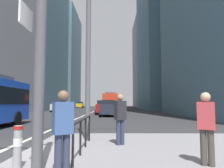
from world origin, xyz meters
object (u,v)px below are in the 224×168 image
(car_oncoming_far, at_px, (59,106))
(pedestrian_waiting, at_px, (63,128))
(car_receding_far, at_px, (103,107))
(street_lamp_post, at_px, (89,13))
(city_bus_red_receding, at_px, (110,102))
(city_bus_red_distant, at_px, (113,102))
(car_receding_near, at_px, (109,108))
(pedestrian_far, at_px, (206,124))
(pedestrian_walking, at_px, (120,116))
(car_oncoming_mid, at_px, (80,105))
(bollard_right, at_px, (18,145))

(car_oncoming_far, xyz_separation_m, pedestrian_waiting, (8.78, -33.68, 0.11))
(car_receding_far, distance_m, street_lamp_post, 21.78)
(street_lamp_post, height_order, pedestrian_waiting, street_lamp_post)
(city_bus_red_receding, relative_size, city_bus_red_distant, 0.98)
(car_receding_near, height_order, pedestrian_far, car_receding_near)
(car_receding_near, xyz_separation_m, pedestrian_walking, (0.84, -17.81, 0.14))
(city_bus_red_distant, bearing_deg, car_oncoming_far, -114.38)
(car_oncoming_mid, relative_size, car_receding_near, 1.00)
(street_lamp_post, bearing_deg, city_bus_red_receding, 89.26)
(car_receding_near, distance_m, pedestrian_far, 20.44)
(city_bus_red_receding, relative_size, car_oncoming_mid, 2.49)
(car_oncoming_mid, bearing_deg, car_oncoming_far, -88.70)
(city_bus_red_receding, relative_size, car_oncoming_far, 2.40)
(car_oncoming_far, bearing_deg, car_receding_far, -44.59)
(city_bus_red_receding, xyz_separation_m, pedestrian_walking, (0.87, -31.53, -0.70))
(pedestrian_walking, bearing_deg, bollard_right, -130.56)
(bollard_right, bearing_deg, city_bus_red_receding, 87.53)
(city_bus_red_distant, xyz_separation_m, pedestrian_far, (2.30, -54.26, -0.74))
(pedestrian_far, bearing_deg, city_bus_red_distant, 92.43)
(street_lamp_post, bearing_deg, car_receding_near, 88.57)
(city_bus_red_receding, bearing_deg, bollard_right, -92.47)
(city_bus_red_receding, height_order, car_receding_far, city_bus_red_receding)
(car_receding_far, xyz_separation_m, street_lamp_post, (0.48, -21.35, 4.29))
(city_bus_red_distant, xyz_separation_m, pedestrian_walking, (0.35, -51.82, -0.70))
(city_bus_red_distant, xyz_separation_m, bollard_right, (-2.00, -54.57, -1.16))
(pedestrian_far, bearing_deg, city_bus_red_receding, 94.76)
(car_receding_near, relative_size, street_lamp_post, 0.53)
(bollard_right, bearing_deg, pedestrian_walking, 49.44)
(pedestrian_waiting, bearing_deg, car_oncoming_far, 104.62)
(city_bus_red_receding, distance_m, pedestrian_far, 34.10)
(city_bus_red_receding, height_order, city_bus_red_distant, same)
(city_bus_red_receding, bearing_deg, car_oncoming_far, -173.27)
(pedestrian_waiting, distance_m, pedestrian_far, 3.30)
(city_bus_red_distant, height_order, car_receding_near, city_bus_red_distant)
(car_receding_near, bearing_deg, car_oncoming_far, 126.01)
(city_bus_red_receding, distance_m, car_oncoming_mid, 28.31)
(city_bus_red_receding, bearing_deg, car_oncoming_mid, 110.23)
(car_oncoming_far, distance_m, street_lamp_post, 31.09)
(car_receding_near, distance_m, car_oncoming_far, 15.63)
(pedestrian_walking, bearing_deg, car_receding_near, 92.72)
(city_bus_red_receding, xyz_separation_m, pedestrian_far, (2.83, -33.97, -0.74))
(pedestrian_walking, relative_size, pedestrian_far, 1.03)
(car_receding_far, relative_size, pedestrian_walking, 2.37)
(car_receding_near, height_order, pedestrian_waiting, car_receding_near)
(car_oncoming_far, xyz_separation_m, pedestrian_far, (11.99, -32.89, 0.11))
(city_bus_red_distant, height_order, car_receding_far, city_bus_red_distant)
(street_lamp_post, distance_m, pedestrian_waiting, 5.90)
(city_bus_red_receding, xyz_separation_m, pedestrian_waiting, (-0.38, -34.76, -0.74))
(car_oncoming_mid, bearing_deg, pedestrian_waiting, -81.28)
(car_oncoming_far, distance_m, bollard_right, 34.08)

